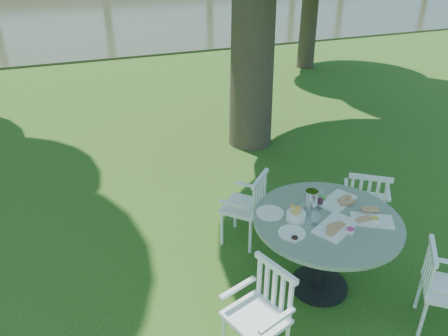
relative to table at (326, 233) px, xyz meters
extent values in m
plane|color=#183B0C|center=(-0.54, 1.00, -0.65)|extent=(140.00, 140.00, 0.00)
cylinder|color=black|center=(0.00, 0.00, -0.63)|extent=(0.56, 0.56, 0.04)
cylinder|color=black|center=(0.00, 0.00, -0.24)|extent=(0.12, 0.12, 0.74)
cylinder|color=slate|center=(0.00, 0.00, 0.15)|extent=(1.35, 1.35, 0.04)
cylinder|color=white|center=(1.17, 0.59, -0.43)|extent=(0.03, 0.03, 0.44)
cylinder|color=white|center=(0.86, 0.82, -0.43)|extent=(0.03, 0.03, 0.44)
cylinder|color=white|center=(0.96, 0.31, -0.43)|extent=(0.03, 0.03, 0.44)
cylinder|color=white|center=(0.65, 0.54, -0.43)|extent=(0.03, 0.03, 0.44)
cube|color=white|center=(0.91, 0.57, -0.20)|extent=(0.60, 0.59, 0.04)
cube|color=white|center=(0.80, 0.41, 0.01)|extent=(0.38, 0.30, 0.45)
cylinder|color=white|center=(-0.38, 1.25, -0.44)|extent=(0.03, 0.03, 0.42)
cylinder|color=white|center=(-0.65, 0.99, -0.44)|extent=(0.03, 0.03, 0.42)
cylinder|color=white|center=(-0.14, 1.01, -0.44)|extent=(0.03, 0.03, 0.42)
cylinder|color=white|center=(-0.41, 0.74, -0.44)|extent=(0.03, 0.03, 0.42)
cube|color=white|center=(-0.39, 1.00, -0.21)|extent=(0.59, 0.59, 0.04)
cube|color=white|center=(-0.26, 0.86, -0.01)|extent=(0.34, 0.33, 0.43)
cylinder|color=white|center=(-1.16, -0.38, -0.44)|extent=(0.03, 0.03, 0.43)
cylinder|color=white|center=(-0.84, -0.28, -0.44)|extent=(0.03, 0.03, 0.43)
cube|color=white|center=(-0.94, -0.51, -0.21)|extent=(0.51, 0.54, 0.04)
cube|color=white|center=(-0.76, -0.45, -0.01)|extent=(0.17, 0.43, 0.44)
cylinder|color=white|center=(0.47, -0.85, -0.45)|extent=(0.03, 0.03, 0.40)
cylinder|color=white|center=(0.69, -0.57, -0.45)|extent=(0.03, 0.03, 0.40)
cube|color=white|center=(0.70, -0.81, -0.23)|extent=(0.55, 0.56, 0.04)
cube|color=white|center=(0.56, -0.69, -0.04)|extent=(0.29, 0.34, 0.41)
cube|color=white|center=(-0.01, -0.15, 0.17)|extent=(0.49, 0.42, 0.02)
cube|color=white|center=(0.35, -0.18, 0.17)|extent=(0.43, 0.38, 0.01)
cube|color=white|center=(0.25, 0.21, 0.17)|extent=(0.46, 0.38, 0.02)
cylinder|color=white|center=(-0.42, -0.08, 0.17)|extent=(0.24, 0.24, 0.01)
cylinder|color=white|center=(-0.45, 0.27, 0.17)|extent=(0.26, 0.26, 0.01)
cylinder|color=white|center=(-0.28, 0.10, 0.20)|extent=(0.18, 0.18, 0.07)
cylinder|color=white|center=(0.07, 0.27, 0.19)|extent=(0.16, 0.16, 0.05)
cylinder|color=silver|center=(-0.10, 0.14, 0.28)|extent=(0.12, 0.12, 0.23)
cylinder|color=white|center=(0.04, 0.19, 0.26)|extent=(0.07, 0.07, 0.19)
cylinder|color=white|center=(-0.17, 0.16, 0.22)|extent=(0.06, 0.06, 0.11)
cylinder|color=white|center=(-0.16, -0.04, 0.23)|extent=(0.07, 0.07, 0.12)
cylinder|color=white|center=(0.06, -0.25, 0.18)|extent=(0.07, 0.07, 0.03)
cylinder|color=white|center=(0.37, -0.20, 0.18)|extent=(0.07, 0.07, 0.03)
cylinder|color=white|center=(0.43, -0.04, 0.18)|extent=(0.07, 0.07, 0.03)
cylinder|color=white|center=(-0.44, -0.18, 0.18)|extent=(0.06, 0.06, 0.03)
cube|color=#333921|center=(-0.54, 24.00, -0.65)|extent=(100.00, 28.00, 0.12)
camera|label=1|loc=(-2.08, -2.71, 2.42)|focal=35.00mm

